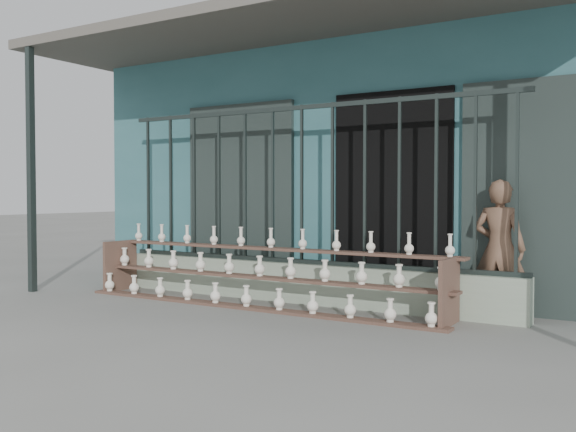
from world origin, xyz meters
The scene contains 6 objects.
ground centered at (0.00, 0.00, 0.00)m, with size 60.00×60.00×0.00m, color slate.
workshop_building centered at (0.00, 4.23, 1.62)m, with size 7.40×6.60×3.21m.
parapet_wall centered at (0.00, 1.30, 0.23)m, with size 5.00×0.20×0.45m, color #9BAC93.
security_fence centered at (0.00, 1.30, 1.35)m, with size 5.00×0.04×1.80m.
shelf_rack centered at (-0.32, 0.89, 0.36)m, with size 4.50×0.68×0.85m.
elderly_woman centered at (2.14, 1.57, 0.69)m, with size 0.51×0.33×1.39m, color brown.
Camera 1 is at (3.64, -5.00, 1.25)m, focal length 40.00 mm.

